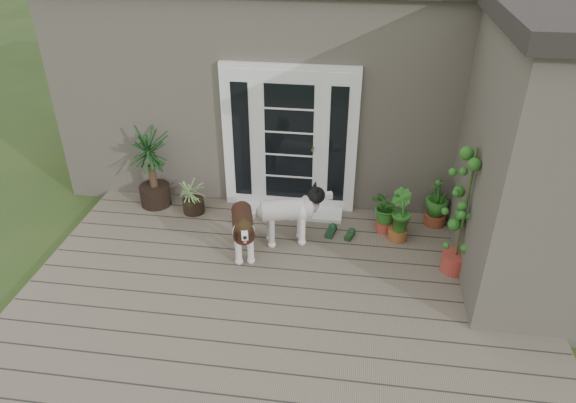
# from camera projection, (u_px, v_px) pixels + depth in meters

# --- Properties ---
(deck) EXTENTS (6.20, 4.60, 0.12)m
(deck) POSITION_uv_depth(u_px,v_px,m) (280.00, 309.00, 6.10)
(deck) COLOR #6B5B4C
(deck) RESTS_ON ground
(house_main) EXTENTS (7.40, 4.00, 3.10)m
(house_main) POSITION_uv_depth(u_px,v_px,m) (318.00, 72.00, 8.96)
(house_main) COLOR #665E54
(house_main) RESTS_ON ground
(house_wing) EXTENTS (1.60, 2.40, 3.10)m
(house_wing) POSITION_uv_depth(u_px,v_px,m) (549.00, 167.00, 5.93)
(house_wing) COLOR #665E54
(house_wing) RESTS_ON ground
(door_unit) EXTENTS (1.90, 0.14, 2.15)m
(door_unit) POSITION_uv_depth(u_px,v_px,m) (289.00, 140.00, 7.42)
(door_unit) COLOR white
(door_unit) RESTS_ON deck
(door_step) EXTENTS (1.60, 0.40, 0.05)m
(door_step) POSITION_uv_depth(u_px,v_px,m) (287.00, 211.00, 7.79)
(door_step) COLOR white
(door_step) RESTS_ON deck
(brindle_dog) EXTENTS (0.58, 0.92, 0.71)m
(brindle_dog) POSITION_uv_depth(u_px,v_px,m) (243.00, 231.00, 6.74)
(brindle_dog) COLOR #3A1F15
(brindle_dog) RESTS_ON deck
(white_dog) EXTENTS (0.97, 0.62, 0.74)m
(white_dog) POSITION_uv_depth(u_px,v_px,m) (286.00, 218.00, 6.97)
(white_dog) COLOR white
(white_dog) RESTS_ON deck
(spider_plant) EXTENTS (0.57, 0.57, 0.56)m
(spider_plant) POSITION_uv_depth(u_px,v_px,m) (193.00, 195.00, 7.68)
(spider_plant) COLOR #97A666
(spider_plant) RESTS_ON deck
(yucca) EXTENTS (0.87, 0.87, 1.23)m
(yucca) POSITION_uv_depth(u_px,v_px,m) (151.00, 168.00, 7.70)
(yucca) COLOR #113311
(yucca) RESTS_ON deck
(herb_a) EXTENTS (0.63, 0.63, 0.58)m
(herb_a) POSITION_uv_depth(u_px,v_px,m) (386.00, 213.00, 7.25)
(herb_a) COLOR #235618
(herb_a) RESTS_ON deck
(herb_b) EXTENTS (0.49, 0.49, 0.53)m
(herb_b) POSITION_uv_depth(u_px,v_px,m) (399.00, 222.00, 7.09)
(herb_b) COLOR #27611B
(herb_b) RESTS_ON deck
(herb_c) EXTENTS (0.55, 0.55, 0.61)m
(herb_c) POSITION_uv_depth(u_px,v_px,m) (437.00, 205.00, 7.39)
(herb_c) COLOR #224D16
(herb_c) RESTS_ON deck
(sapling) EXTENTS (0.53, 0.53, 1.74)m
(sapling) POSITION_uv_depth(u_px,v_px,m) (465.00, 211.00, 6.18)
(sapling) COLOR #204E16
(sapling) RESTS_ON deck
(clog_left) EXTENTS (0.20, 0.33, 0.09)m
(clog_left) POSITION_uv_depth(u_px,v_px,m) (331.00, 231.00, 7.30)
(clog_left) COLOR #15351F
(clog_left) RESTS_ON deck
(clog_right) EXTENTS (0.19, 0.29, 0.08)m
(clog_right) POSITION_uv_depth(u_px,v_px,m) (350.00, 235.00, 7.23)
(clog_right) COLOR #163818
(clog_right) RESTS_ON deck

